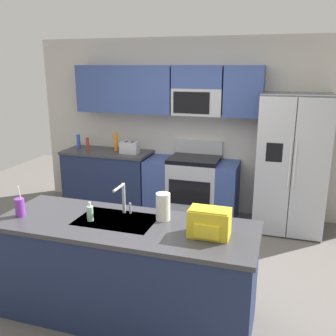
% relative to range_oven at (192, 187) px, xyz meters
% --- Properties ---
extents(ground_plane, '(9.00, 9.00, 0.00)m').
position_rel_range_oven_xyz_m(ground_plane, '(0.00, -1.80, -0.44)').
color(ground_plane, '#66605B').
rests_on(ground_plane, ground).
extents(kitchen_wall_unit, '(5.20, 0.43, 2.60)m').
position_rel_range_oven_xyz_m(kitchen_wall_unit, '(-0.14, 0.28, 1.03)').
color(kitchen_wall_unit, beige).
rests_on(kitchen_wall_unit, ground).
extents(back_counter, '(1.38, 0.63, 0.90)m').
position_rel_range_oven_xyz_m(back_counter, '(-1.38, -0.00, 0.01)').
color(back_counter, '#1E2A4D').
rests_on(back_counter, ground).
extents(range_oven, '(1.36, 0.61, 1.10)m').
position_rel_range_oven_xyz_m(range_oven, '(0.00, 0.00, 0.00)').
color(range_oven, '#B7BABF').
rests_on(range_oven, ground).
extents(refrigerator, '(0.90, 0.76, 1.85)m').
position_rel_range_oven_xyz_m(refrigerator, '(1.38, -0.07, 0.48)').
color(refrigerator, '#4C4F54').
rests_on(refrigerator, ground).
extents(island_counter, '(2.26, 0.81, 0.90)m').
position_rel_range_oven_xyz_m(island_counter, '(0.02, -2.49, 0.01)').
color(island_counter, '#1E2A4D').
rests_on(island_counter, ground).
extents(toaster, '(0.28, 0.16, 0.18)m').
position_rel_range_oven_xyz_m(toaster, '(-0.97, -0.05, 0.55)').
color(toaster, '#B7BABF').
rests_on(toaster, back_counter).
extents(pepper_mill, '(0.05, 0.05, 0.19)m').
position_rel_range_oven_xyz_m(pepper_mill, '(-1.71, -0.00, 0.55)').
color(pepper_mill, '#B2332D').
rests_on(pepper_mill, back_counter).
extents(bottle_blue, '(0.06, 0.06, 0.22)m').
position_rel_range_oven_xyz_m(bottle_blue, '(-1.90, 0.04, 0.57)').
color(bottle_blue, blue).
rests_on(bottle_blue, back_counter).
extents(bottle_orange, '(0.06, 0.06, 0.29)m').
position_rel_range_oven_xyz_m(bottle_orange, '(-1.24, 0.05, 0.60)').
color(bottle_orange, orange).
rests_on(bottle_orange, back_counter).
extents(sink_faucet, '(0.08, 0.21, 0.28)m').
position_rel_range_oven_xyz_m(sink_faucet, '(-0.07, -2.30, 0.62)').
color(sink_faucet, '#B7BABF').
rests_on(sink_faucet, island_counter).
extents(drink_cup_purple, '(0.08, 0.08, 0.28)m').
position_rel_range_oven_xyz_m(drink_cup_purple, '(-0.92, -2.62, 0.54)').
color(drink_cup_purple, purple).
rests_on(drink_cup_purple, island_counter).
extents(soap_dispenser, '(0.06, 0.06, 0.17)m').
position_rel_range_oven_xyz_m(soap_dispenser, '(-0.28, -2.52, 0.53)').
color(soap_dispenser, '#A5D8B2').
rests_on(soap_dispenser, island_counter).
extents(paper_towel_roll, '(0.12, 0.12, 0.24)m').
position_rel_range_oven_xyz_m(paper_towel_roll, '(0.31, -2.31, 0.58)').
color(paper_towel_roll, white).
rests_on(paper_towel_roll, island_counter).
extents(backpack, '(0.32, 0.22, 0.23)m').
position_rel_range_oven_xyz_m(backpack, '(0.76, -2.51, 0.57)').
color(backpack, yellow).
rests_on(backpack, island_counter).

